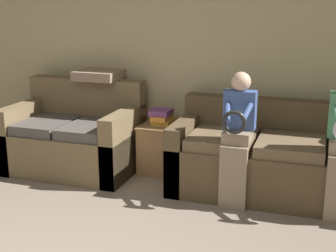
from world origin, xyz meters
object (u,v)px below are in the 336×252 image
at_px(book_stack, 162,117).
at_px(throw_pillow, 100,75).
at_px(side_shelf, 162,147).
at_px(couch_main, 291,162).
at_px(couch_side, 75,139).
at_px(child_left_seated, 237,133).

distance_m(book_stack, throw_pillow, 0.87).
xyz_separation_m(side_shelf, throw_pillow, (-0.77, 0.08, 0.76)).
bearing_deg(side_shelf, book_stack, 62.84).
height_order(couch_main, side_shelf, couch_main).
bearing_deg(throw_pillow, couch_side, -119.15).
relative_size(child_left_seated, book_stack, 4.35).
height_order(book_stack, throw_pillow, throw_pillow).
height_order(couch_main, couch_side, couch_side).
bearing_deg(couch_main, side_shelf, 170.70).
height_order(couch_side, book_stack, couch_side).
relative_size(couch_side, child_left_seated, 1.14).
bearing_deg(child_left_seated, book_stack, 147.22).
xyz_separation_m(couch_main, throw_pillow, (-2.17, 0.31, 0.70)).
bearing_deg(couch_side, side_shelf, 13.98).
bearing_deg(couch_side, couch_main, 0.11).
xyz_separation_m(couch_main, side_shelf, (-1.40, 0.23, -0.05)).
height_order(side_shelf, book_stack, book_stack).
xyz_separation_m(couch_main, child_left_seated, (-0.46, -0.37, 0.35)).
height_order(couch_main, throw_pillow, throw_pillow).
bearing_deg(throw_pillow, side_shelf, -5.93).
relative_size(couch_main, throw_pillow, 4.74).
xyz_separation_m(couch_side, book_stack, (0.94, 0.24, 0.27)).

